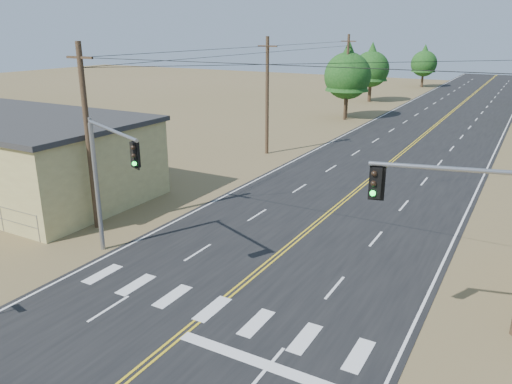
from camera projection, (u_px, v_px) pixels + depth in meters
The scene contains 10 objects.
road at pixel (376, 175), 37.93m from camera, with size 15.00×200.00×0.02m, color black.
building_left at pixel (5, 154), 33.75m from camera, with size 20.00×10.00×5.00m, color #C8BD73.
utility_pole_left_near at pixel (88, 137), 26.37m from camera, with size 1.80×0.30×10.00m.
utility_pole_left_mid at pixel (267, 95), 42.91m from camera, with size 1.80×0.30×10.00m.
utility_pole_left_far at pixel (347, 77), 59.44m from camera, with size 1.80×0.30×10.00m.
signal_mast_left at pixel (106, 170), 22.56m from camera, with size 4.98×2.39×6.67m.
signal_mast_right at pixel (491, 235), 15.28m from camera, with size 5.33×1.61×6.75m.
tree_left_near at pixel (348, 71), 60.18m from camera, with size 5.63×5.63×9.38m.
tree_left_mid at pixel (371, 65), 74.46m from camera, with size 5.28×5.28×8.81m.
tree_left_far at pixel (424, 61), 93.60m from camera, with size 4.76×4.76×7.94m.
Camera 1 is at (10.03, -6.21, 10.57)m, focal length 35.00 mm.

